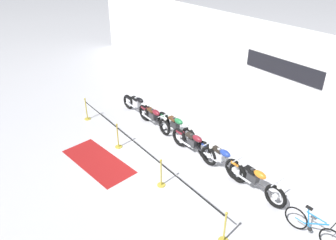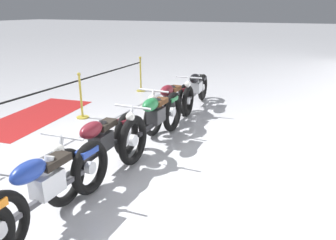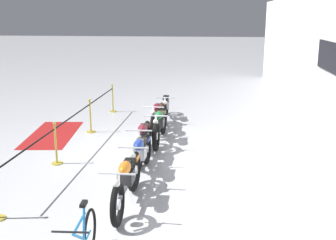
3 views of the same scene
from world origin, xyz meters
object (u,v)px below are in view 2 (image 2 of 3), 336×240
at_px(stanchion_mid_left, 81,103).
at_px(floor_banner, 35,116).
at_px(motorcycle_maroon_3, 99,147).
at_px(motorcycle_black_0, 196,89).
at_px(stanchion_far_left, 77,88).
at_px(motorcycle_blue_4, 44,191).
at_px(motorcycle_maroon_1, 170,103).
at_px(motorcycle_green_2, 155,120).

bearing_deg(stanchion_mid_left, floor_banner, -70.39).
bearing_deg(motorcycle_maroon_3, stanchion_mid_left, -136.92).
distance_m(motorcycle_black_0, motorcycle_maroon_3, 4.03).
height_order(stanchion_far_left, floor_banner, stanchion_far_left).
relative_size(motorcycle_maroon_3, stanchion_far_left, 0.27).
distance_m(motorcycle_maroon_3, motorcycle_blue_4, 1.28).
bearing_deg(motorcycle_blue_4, stanchion_far_left, -146.91).
distance_m(motorcycle_maroon_3, stanchion_far_left, 2.88).
relative_size(motorcycle_maroon_1, stanchion_far_left, 0.27).
bearing_deg(motorcycle_black_0, motorcycle_maroon_1, -3.54).
bearing_deg(motorcycle_black_0, floor_banner, -54.57).
height_order(stanchion_far_left, stanchion_mid_left, same).
xyz_separation_m(motorcycle_black_0, stanchion_far_left, (1.98, -2.10, 0.25)).
distance_m(motorcycle_maroon_1, floor_banner, 3.24).
height_order(motorcycle_black_0, motorcycle_blue_4, motorcycle_blue_4).
bearing_deg(motorcycle_blue_4, motorcycle_green_2, 178.21).
height_order(motorcycle_green_2, stanchion_far_left, stanchion_far_left).
height_order(motorcycle_green_2, stanchion_mid_left, stanchion_mid_left).
bearing_deg(motorcycle_maroon_3, motorcycle_maroon_1, 179.95).
height_order(motorcycle_black_0, stanchion_far_left, stanchion_far_left).
xyz_separation_m(motorcycle_blue_4, stanchion_mid_left, (-3.42, -2.16, -0.11)).
bearing_deg(stanchion_far_left, motorcycle_green_2, 73.27).
relative_size(motorcycle_black_0, floor_banner, 0.72).
bearing_deg(motorcycle_blue_4, motorcycle_maroon_1, -177.80).
relative_size(motorcycle_blue_4, stanchion_far_left, 0.27).
height_order(motorcycle_green_2, motorcycle_maroon_3, motorcycle_green_2).
xyz_separation_m(motorcycle_maroon_3, floor_banner, (-1.76, -3.10, -0.46)).
distance_m(stanchion_far_left, floor_banner, 1.33).
bearing_deg(motorcycle_maroon_1, motorcycle_blue_4, 2.20).
distance_m(motorcycle_green_2, stanchion_far_left, 2.36).
bearing_deg(motorcycle_black_0, motorcycle_green_2, 3.08).
distance_m(motorcycle_black_0, motorcycle_green_2, 2.66).
xyz_separation_m(motorcycle_maroon_1, stanchion_far_left, (0.55, -2.01, 0.25)).
relative_size(motorcycle_black_0, motorcycle_maroon_3, 0.93).
xyz_separation_m(motorcycle_black_0, motorcycle_maroon_3, (4.03, -0.09, 0.01)).
xyz_separation_m(motorcycle_maroon_1, floor_banner, (0.84, -3.10, -0.46)).
xyz_separation_m(stanchion_far_left, stanchion_mid_left, (-0.10, -0.00, -0.36)).
distance_m(motorcycle_green_2, floor_banner, 3.39).
bearing_deg(motorcycle_blue_4, stanchion_mid_left, -147.68).
distance_m(motorcycle_blue_4, stanchion_far_left, 3.97).
distance_m(motorcycle_maroon_3, floor_banner, 3.59).
relative_size(motorcycle_maroon_1, motorcycle_maroon_3, 0.98).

